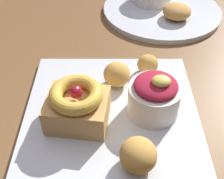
{
  "coord_description": "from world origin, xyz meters",
  "views": [
    {
      "loc": [
        0.03,
        -0.5,
        1.08
      ],
      "look_at": [
        0.03,
        -0.17,
        0.77
      ],
      "focal_mm": 46.73,
      "sensor_mm": 36.0,
      "label": 1
    }
  ],
  "objects_px": {
    "cake_slice": "(78,106)",
    "back_plate": "(162,10)",
    "front_plate": "(112,113)",
    "berry_ramekin": "(155,96)",
    "fritter_middle": "(117,74)",
    "back_pastry": "(177,11)",
    "fritter_back": "(139,155)",
    "fritter_front": "(148,64)"
  },
  "relations": [
    {
      "from": "cake_slice",
      "to": "back_plate",
      "type": "bearing_deg",
      "value": 64.45
    },
    {
      "from": "front_plate",
      "to": "cake_slice",
      "type": "bearing_deg",
      "value": -158.99
    },
    {
      "from": "back_plate",
      "to": "berry_ramekin",
      "type": "bearing_deg",
      "value": -99.6
    },
    {
      "from": "berry_ramekin",
      "to": "fritter_middle",
      "type": "bearing_deg",
      "value": 130.91
    },
    {
      "from": "fritter_middle",
      "to": "back_pastry",
      "type": "xyz_separation_m",
      "value": [
        0.14,
        0.23,
        -0.0
      ]
    },
    {
      "from": "berry_ramekin",
      "to": "front_plate",
      "type": "bearing_deg",
      "value": -179.87
    },
    {
      "from": "front_plate",
      "to": "back_plate",
      "type": "bearing_deg",
      "value": 70.27
    },
    {
      "from": "front_plate",
      "to": "fritter_middle",
      "type": "bearing_deg",
      "value": 82.24
    },
    {
      "from": "front_plate",
      "to": "cake_slice",
      "type": "relative_size",
      "value": 2.78
    },
    {
      "from": "berry_ramekin",
      "to": "fritter_back",
      "type": "bearing_deg",
      "value": -107.26
    },
    {
      "from": "front_plate",
      "to": "back_pastry",
      "type": "bearing_deg",
      "value": 63.07
    },
    {
      "from": "berry_ramekin",
      "to": "back_plate",
      "type": "height_order",
      "value": "berry_ramekin"
    },
    {
      "from": "back_plate",
      "to": "back_pastry",
      "type": "distance_m",
      "value": 0.06
    },
    {
      "from": "berry_ramekin",
      "to": "back_pastry",
      "type": "distance_m",
      "value": 0.31
    },
    {
      "from": "fritter_back",
      "to": "back_plate",
      "type": "relative_size",
      "value": 0.18
    },
    {
      "from": "fritter_middle",
      "to": "back_pastry",
      "type": "bearing_deg",
      "value": 58.46
    },
    {
      "from": "fritter_front",
      "to": "fritter_back",
      "type": "distance_m",
      "value": 0.2
    },
    {
      "from": "fritter_front",
      "to": "back_pastry",
      "type": "distance_m",
      "value": 0.21
    },
    {
      "from": "fritter_middle",
      "to": "back_pastry",
      "type": "relative_size",
      "value": 0.71
    },
    {
      "from": "cake_slice",
      "to": "back_pastry",
      "type": "distance_m",
      "value": 0.37
    },
    {
      "from": "fritter_back",
      "to": "back_plate",
      "type": "xyz_separation_m",
      "value": [
        0.09,
        0.44,
        -0.03
      ]
    },
    {
      "from": "front_plate",
      "to": "back_plate",
      "type": "distance_m",
      "value": 0.37
    },
    {
      "from": "front_plate",
      "to": "back_plate",
      "type": "xyz_separation_m",
      "value": [
        0.12,
        0.34,
        0.0
      ]
    },
    {
      "from": "cake_slice",
      "to": "fritter_middle",
      "type": "height_order",
      "value": "cake_slice"
    },
    {
      "from": "fritter_front",
      "to": "cake_slice",
      "type": "bearing_deg",
      "value": -134.59
    },
    {
      "from": "fritter_middle",
      "to": "fritter_back",
      "type": "bearing_deg",
      "value": -80.97
    },
    {
      "from": "cake_slice",
      "to": "berry_ramekin",
      "type": "height_order",
      "value": "berry_ramekin"
    },
    {
      "from": "fritter_back",
      "to": "fritter_front",
      "type": "bearing_deg",
      "value": 81.22
    },
    {
      "from": "back_pastry",
      "to": "fritter_back",
      "type": "bearing_deg",
      "value": -106.32
    },
    {
      "from": "cake_slice",
      "to": "back_pastry",
      "type": "bearing_deg",
      "value": 57.5
    },
    {
      "from": "fritter_middle",
      "to": "back_plate",
      "type": "relative_size",
      "value": 0.16
    },
    {
      "from": "front_plate",
      "to": "fritter_front",
      "type": "height_order",
      "value": "fritter_front"
    },
    {
      "from": "fritter_back",
      "to": "back_pastry",
      "type": "bearing_deg",
      "value": 73.68
    },
    {
      "from": "back_plate",
      "to": "fritter_middle",
      "type": "bearing_deg",
      "value": -112.32
    },
    {
      "from": "cake_slice",
      "to": "fritter_front",
      "type": "relative_size",
      "value": 2.62
    },
    {
      "from": "front_plate",
      "to": "back_plate",
      "type": "height_order",
      "value": "same"
    },
    {
      "from": "berry_ramekin",
      "to": "fritter_front",
      "type": "relative_size",
      "value": 2.14
    },
    {
      "from": "fritter_front",
      "to": "fritter_middle",
      "type": "xyz_separation_m",
      "value": [
        -0.06,
        -0.03,
        0.0
      ]
    },
    {
      "from": "front_plate",
      "to": "berry_ramekin",
      "type": "relative_size",
      "value": 3.4
    },
    {
      "from": "cake_slice",
      "to": "back_pastry",
      "type": "relative_size",
      "value": 1.54
    },
    {
      "from": "cake_slice",
      "to": "fritter_middle",
      "type": "distance_m",
      "value": 0.1
    },
    {
      "from": "cake_slice",
      "to": "fritter_back",
      "type": "distance_m",
      "value": 0.12
    }
  ]
}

